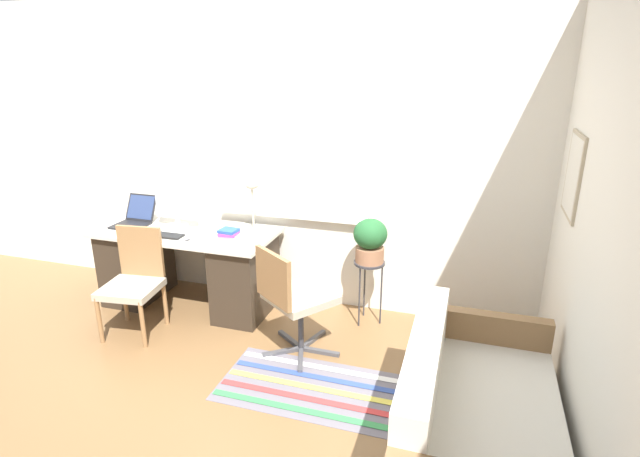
# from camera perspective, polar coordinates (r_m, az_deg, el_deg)

# --- Properties ---
(ground_plane) EXTENTS (14.00, 14.00, 0.00)m
(ground_plane) POSITION_cam_1_polar(r_m,az_deg,el_deg) (4.29, -8.29, -11.91)
(ground_plane) COLOR brown
(wall_back_with_window) EXTENTS (9.00, 0.12, 2.70)m
(wall_back_with_window) POSITION_cam_1_polar(r_m,az_deg,el_deg) (4.49, -4.63, 8.25)
(wall_back_with_window) COLOR white
(wall_back_with_window) RESTS_ON ground_plane
(wall_right_with_picture) EXTENTS (0.08, 9.00, 2.70)m
(wall_right_with_picture) POSITION_cam_1_polar(r_m,az_deg,el_deg) (3.46, 27.83, 2.80)
(wall_right_with_picture) COLOR white
(wall_right_with_picture) RESTS_ON ground_plane
(desk) EXTENTS (1.61, 0.72, 0.72)m
(desk) POSITION_cam_1_polar(r_m,az_deg,el_deg) (4.73, -14.72, -4.16)
(desk) COLOR beige
(desk) RESTS_ON ground_plane
(laptop) EXTENTS (0.29, 0.37, 0.25)m
(laptop) POSITION_cam_1_polar(r_m,az_deg,el_deg) (4.91, -20.46, 1.05)
(laptop) COLOR black
(laptop) RESTS_ON desk
(monitor) EXTENTS (0.42, 0.20, 0.47)m
(monitor) POSITION_cam_1_polar(r_m,az_deg,el_deg) (4.68, -16.16, 3.01)
(monitor) COLOR silver
(monitor) RESTS_ON desk
(keyboard) EXTENTS (0.36, 0.12, 0.02)m
(keyboard) POSITION_cam_1_polar(r_m,az_deg,el_deg) (4.52, -17.51, -0.72)
(keyboard) COLOR black
(keyboard) RESTS_ON desk
(mouse) EXTENTS (0.04, 0.06, 0.03)m
(mouse) POSITION_cam_1_polar(r_m,az_deg,el_deg) (4.36, -14.92, -1.11)
(mouse) COLOR slate
(mouse) RESTS_ON desk
(desk_lamp) EXTENTS (0.15, 0.15, 0.46)m
(desk_lamp) POSITION_cam_1_polar(r_m,az_deg,el_deg) (4.36, -7.74, 3.54)
(desk_lamp) COLOR #BCB299
(desk_lamp) RESTS_ON desk
(book_stack) EXTENTS (0.20, 0.16, 0.09)m
(book_stack) POSITION_cam_1_polar(r_m,az_deg,el_deg) (4.30, -10.40, -0.67)
(book_stack) COLOR white
(book_stack) RESTS_ON desk
(desk_chair_wooden) EXTENTS (0.48, 0.49, 0.87)m
(desk_chair_wooden) POSITION_cam_1_polar(r_m,az_deg,el_deg) (4.40, -20.49, -5.50)
(desk_chair_wooden) COLOR olive
(desk_chair_wooden) RESTS_ON ground_plane
(office_chair_swivel) EXTENTS (0.64, 0.64, 0.88)m
(office_chair_swivel) POSITION_cam_1_polar(r_m,az_deg,el_deg) (3.78, -3.10, -7.83)
(office_chair_swivel) COLOR #47474C
(office_chair_swivel) RESTS_ON ground_plane
(couch_loveseat) EXTENTS (0.80, 1.47, 0.80)m
(couch_loveseat) POSITION_cam_1_polar(r_m,az_deg,el_deg) (3.01, 17.03, -21.18)
(couch_loveseat) COLOR silver
(couch_loveseat) RESTS_ON ground_plane
(plant_stand) EXTENTS (0.26, 0.26, 0.57)m
(plant_stand) POSITION_cam_1_polar(r_m,az_deg,el_deg) (4.23, 5.64, -4.58)
(plant_stand) COLOR #333338
(plant_stand) RESTS_ON ground_plane
(potted_plant) EXTENTS (0.28, 0.28, 0.37)m
(potted_plant) POSITION_cam_1_polar(r_m,az_deg,el_deg) (4.14, 5.75, -1.25)
(potted_plant) COLOR #9E6B4C
(potted_plant) RESTS_ON plant_stand
(floor_rug_striped) EXTENTS (1.54, 0.68, 0.01)m
(floor_rug_striped) POSITION_cam_1_polar(r_m,az_deg,el_deg) (3.62, 1.10, -18.09)
(floor_rug_striped) COLOR slate
(floor_rug_striped) RESTS_ON ground_plane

